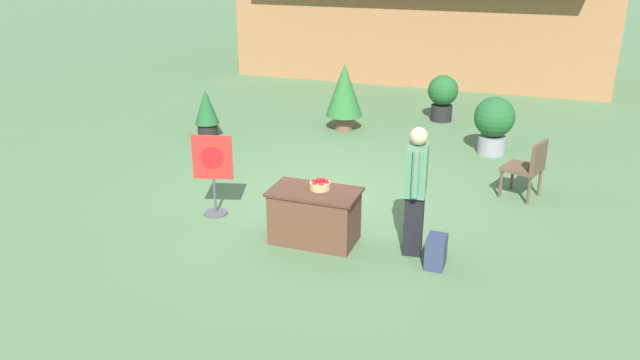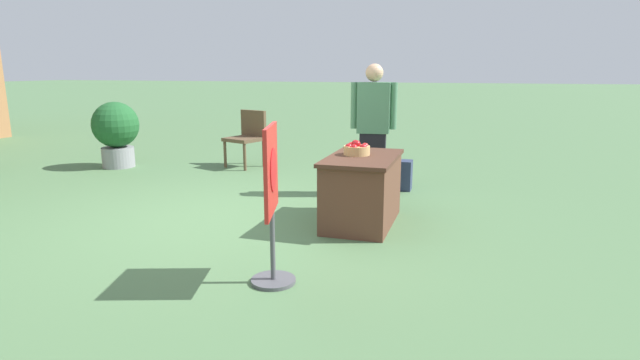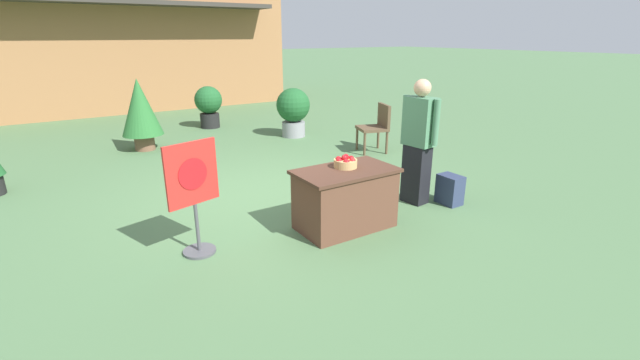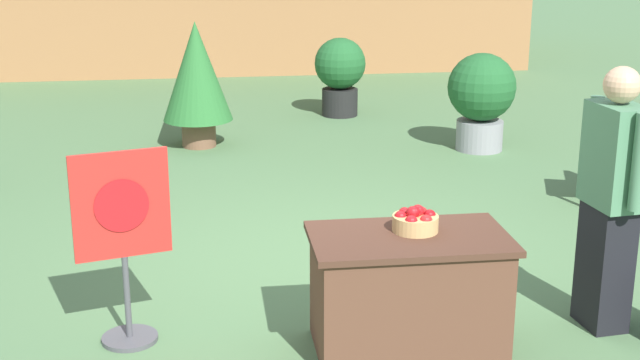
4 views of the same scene
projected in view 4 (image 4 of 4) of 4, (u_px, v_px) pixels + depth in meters
name	position (u px, v px, depth m)	size (l,w,h in m)	color
ground_plane	(321.00, 264.00, 7.00)	(120.00, 120.00, 0.00)	#4C7047
display_table	(408.00, 292.00, 5.53)	(1.22, 0.72, 0.76)	brown
apple_basket	(415.00, 220.00, 5.49)	(0.29, 0.29, 0.16)	tan
person_visitor	(611.00, 198.00, 5.71)	(0.31, 0.61, 1.74)	black
poster_board	(123.00, 240.00, 5.54)	(0.59, 0.36, 1.26)	#4C4C51
patio_chair	(627.00, 146.00, 8.32)	(0.70, 0.70, 0.97)	brown
potted_plant_near_right	(340.00, 72.00, 12.02)	(0.69, 0.69, 1.06)	black
potted_plant_far_right	(197.00, 75.00, 10.32)	(0.81, 0.81, 1.47)	brown
potted_plant_far_left	(481.00, 96.00, 10.23)	(0.78, 0.78, 1.13)	gray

